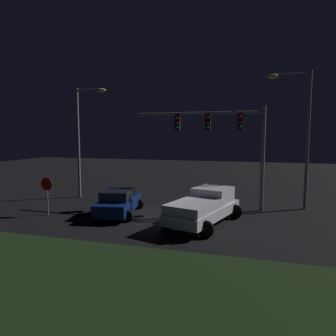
# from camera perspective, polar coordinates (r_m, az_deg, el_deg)

# --- Properties ---
(ground_plane) EXTENTS (80.00, 80.00, 0.00)m
(ground_plane) POSITION_cam_1_polar(r_m,az_deg,el_deg) (18.30, -0.47, -8.76)
(ground_plane) COLOR black
(grass_median) EXTENTS (26.27, 6.63, 0.10)m
(grass_median) POSITION_cam_1_polar(r_m,az_deg,el_deg) (10.65, -15.22, -19.84)
(grass_median) COLOR black
(grass_median) RESTS_ON ground_plane
(pickup_truck) EXTENTS (3.84, 5.74, 1.80)m
(pickup_truck) POSITION_cam_1_polar(r_m,az_deg,el_deg) (16.54, 6.87, -6.83)
(pickup_truck) COLOR silver
(pickup_truck) RESTS_ON ground_plane
(car_sedan) EXTENTS (2.96, 4.64, 1.51)m
(car_sedan) POSITION_cam_1_polar(r_m,az_deg,el_deg) (18.52, -9.20, -6.30)
(car_sedan) COLOR navy
(car_sedan) RESTS_ON ground_plane
(traffic_signal_gantry) EXTENTS (8.32, 0.56, 6.50)m
(traffic_signal_gantry) POSITION_cam_1_polar(r_m,az_deg,el_deg) (19.78, 10.17, 6.59)
(traffic_signal_gantry) COLOR slate
(traffic_signal_gantry) RESTS_ON ground_plane
(street_lamp_left) EXTENTS (2.46, 0.44, 8.17)m
(street_lamp_left) POSITION_cam_1_polar(r_m,az_deg,el_deg) (23.83, -15.39, 6.90)
(street_lamp_left) COLOR slate
(street_lamp_left) RESTS_ON ground_plane
(street_lamp_right) EXTENTS (2.62, 0.44, 8.64)m
(street_lamp_right) POSITION_cam_1_polar(r_m,az_deg,el_deg) (21.05, 23.27, 7.52)
(street_lamp_right) COLOR slate
(street_lamp_right) RESTS_ON ground_plane
(stop_sign) EXTENTS (0.76, 0.08, 2.23)m
(stop_sign) POSITION_cam_1_polar(r_m,az_deg,el_deg) (19.38, -21.56, -3.63)
(stop_sign) COLOR slate
(stop_sign) RESTS_ON ground_plane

